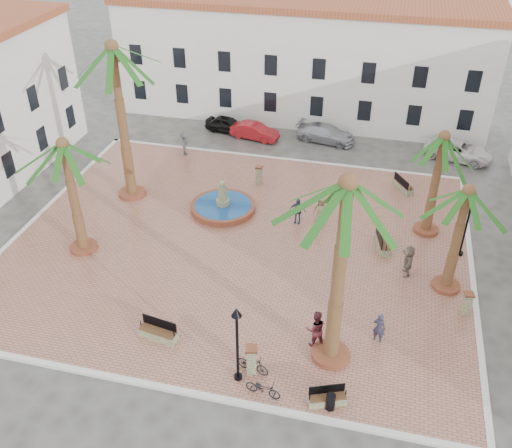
{
  "coord_description": "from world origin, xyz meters",
  "views": [
    {
      "loc": [
        7.39,
        -25.95,
        19.53
      ],
      "look_at": [
        1.0,
        0.0,
        1.6
      ],
      "focal_mm": 40.0,
      "sensor_mm": 36.0,
      "label": 1
    }
  ],
  "objects_px": {
    "bollard_e": "(467,303)",
    "bicycle_a": "(263,388)",
    "bollard_n": "(259,175)",
    "cyclist_b": "(316,329)",
    "pedestrian_north": "(185,144)",
    "lamppost_e": "(470,212)",
    "bicycle_b": "(253,364)",
    "car_white": "(458,150)",
    "bench_se": "(327,399)",
    "car_black": "(228,125)",
    "palm_ne": "(442,149)",
    "palm_sw": "(65,158)",
    "bench_s": "(158,333)",
    "palm_s": "(346,205)",
    "pedestrian_fountain_b": "(298,211)",
    "pedestrian_fountain_a": "(321,211)",
    "bench_ne": "(403,186)",
    "lamppost_s": "(237,332)",
    "pedestrian_east": "(408,261)",
    "bollard_se": "(252,359)",
    "bench_e": "(382,243)",
    "car_red": "(255,131)",
    "cyclist_a": "(379,328)",
    "car_silver": "(326,133)",
    "palm_e": "(465,204)",
    "fountain": "(223,206)",
    "palm_nw": "(114,64)",
    "litter_bin": "(331,402)"
  },
  "relations": [
    {
      "from": "palm_sw",
      "to": "pedestrian_east",
      "type": "xyz_separation_m",
      "value": [
        18.0,
        2.06,
        -4.9
      ]
    },
    {
      "from": "bollard_e",
      "to": "palm_e",
      "type": "bearing_deg",
      "value": 114.48
    },
    {
      "from": "fountain",
      "to": "bench_s",
      "type": "height_order",
      "value": "fountain"
    },
    {
      "from": "lamppost_s",
      "to": "bollard_n",
      "type": "xyz_separation_m",
      "value": [
        -3.1,
        16.75,
        -2.06
      ]
    },
    {
      "from": "pedestrian_east",
      "to": "bollard_se",
      "type": "bearing_deg",
      "value": -41.24
    },
    {
      "from": "fountain",
      "to": "lamppost_e",
      "type": "xyz_separation_m",
      "value": [
        14.33,
        -1.31,
        2.58
      ]
    },
    {
      "from": "cyclist_b",
      "to": "pedestrian_fountain_b",
      "type": "xyz_separation_m",
      "value": [
        -2.64,
        9.89,
        -0.14
      ]
    },
    {
      "from": "lamppost_e",
      "to": "car_red",
      "type": "relative_size",
      "value": 1.1
    },
    {
      "from": "palm_nw",
      "to": "car_red",
      "type": "relative_size",
      "value": 2.65
    },
    {
      "from": "bench_s",
      "to": "palm_s",
      "type": "bearing_deg",
      "value": 14.84
    },
    {
      "from": "pedestrian_north",
      "to": "lamppost_e",
      "type": "bearing_deg",
      "value": -120.6
    },
    {
      "from": "car_white",
      "to": "bench_e",
      "type": "bearing_deg",
      "value": 174.85
    },
    {
      "from": "palm_sw",
      "to": "bicycle_b",
      "type": "height_order",
      "value": "palm_sw"
    },
    {
      "from": "car_black",
      "to": "car_red",
      "type": "bearing_deg",
      "value": -96.24
    },
    {
      "from": "cyclist_b",
      "to": "pedestrian_fountain_a",
      "type": "bearing_deg",
      "value": -101.0
    },
    {
      "from": "bench_s",
      "to": "bench_ne",
      "type": "bearing_deg",
      "value": 66.89
    },
    {
      "from": "pedestrian_fountain_b",
      "to": "bollard_n",
      "type": "bearing_deg",
      "value": 131.09
    },
    {
      "from": "bench_e",
      "to": "pedestrian_fountain_a",
      "type": "height_order",
      "value": "pedestrian_fountain_a"
    },
    {
      "from": "bollard_e",
      "to": "bicycle_a",
      "type": "height_order",
      "value": "bollard_e"
    },
    {
      "from": "palm_sw",
      "to": "bench_e",
      "type": "bearing_deg",
      "value": 14.3
    },
    {
      "from": "bollard_e",
      "to": "lamppost_e",
      "type": "bearing_deg",
      "value": 90.0
    },
    {
      "from": "palm_sw",
      "to": "lamppost_s",
      "type": "xyz_separation_m",
      "value": [
        11.1,
        -7.05,
        -3.06
      ]
    },
    {
      "from": "pedestrian_fountain_b",
      "to": "car_black",
      "type": "distance_m",
      "value": 14.33
    },
    {
      "from": "bench_s",
      "to": "lamppost_e",
      "type": "bearing_deg",
      "value": 45.32
    },
    {
      "from": "bench_s",
      "to": "cyclist_b",
      "type": "xyz_separation_m",
      "value": [
        7.2,
        1.32,
        0.7
      ]
    },
    {
      "from": "pedestrian_north",
      "to": "bench_se",
      "type": "bearing_deg",
      "value": -154.18
    },
    {
      "from": "car_silver",
      "to": "car_white",
      "type": "xyz_separation_m",
      "value": [
        9.89,
        -0.6,
        0.01
      ]
    },
    {
      "from": "cyclist_a",
      "to": "car_white",
      "type": "distance_m",
      "value": 20.9
    },
    {
      "from": "bollard_n",
      "to": "cyclist_b",
      "type": "height_order",
      "value": "cyclist_b"
    },
    {
      "from": "palm_e",
      "to": "bench_se",
      "type": "bearing_deg",
      "value": -119.45
    },
    {
      "from": "litter_bin",
      "to": "bench_ne",
      "type": "bearing_deg",
      "value": 82.88
    },
    {
      "from": "palm_e",
      "to": "bollard_se",
      "type": "height_order",
      "value": "palm_e"
    },
    {
      "from": "lamppost_s",
      "to": "pedestrian_east",
      "type": "bearing_deg",
      "value": 52.82
    },
    {
      "from": "lamppost_e",
      "to": "cyclist_b",
      "type": "height_order",
      "value": "lamppost_e"
    },
    {
      "from": "palm_ne",
      "to": "palm_sw",
      "type": "bearing_deg",
      "value": -161.03
    },
    {
      "from": "palm_ne",
      "to": "lamppost_e",
      "type": "relative_size",
      "value": 1.55
    },
    {
      "from": "bollard_e",
      "to": "car_silver",
      "type": "bearing_deg",
      "value": 117.57
    },
    {
      "from": "pedestrian_east",
      "to": "car_white",
      "type": "height_order",
      "value": "pedestrian_east"
    },
    {
      "from": "bollard_se",
      "to": "car_red",
      "type": "bearing_deg",
      "value": 103.59
    },
    {
      "from": "bench_e",
      "to": "cyclist_a",
      "type": "relative_size",
      "value": 1.3
    },
    {
      "from": "pedestrian_north",
      "to": "palm_s",
      "type": "bearing_deg",
      "value": -150.85
    },
    {
      "from": "bench_se",
      "to": "pedestrian_fountain_b",
      "type": "height_order",
      "value": "pedestrian_fountain_b"
    },
    {
      "from": "bench_se",
      "to": "pedestrian_north",
      "type": "bearing_deg",
      "value": 101.86
    },
    {
      "from": "bicycle_b",
      "to": "car_white",
      "type": "bearing_deg",
      "value": -8.72
    },
    {
      "from": "bench_se",
      "to": "car_black",
      "type": "xyz_separation_m",
      "value": [
        -11.55,
        25.02,
        0.23
      ]
    },
    {
      "from": "car_silver",
      "to": "bicycle_a",
      "type": "bearing_deg",
      "value": -167.36
    },
    {
      "from": "lamppost_s",
      "to": "pedestrian_east",
      "type": "xyz_separation_m",
      "value": [
        6.91,
        9.11,
        -1.84
      ]
    },
    {
      "from": "bench_s",
      "to": "bollard_se",
      "type": "distance_m",
      "value": 4.88
    },
    {
      "from": "bench_ne",
      "to": "bench_e",
      "type": "bearing_deg",
      "value": 139.57
    },
    {
      "from": "palm_s",
      "to": "litter_bin",
      "type": "bearing_deg",
      "value": -82.77
    }
  ]
}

